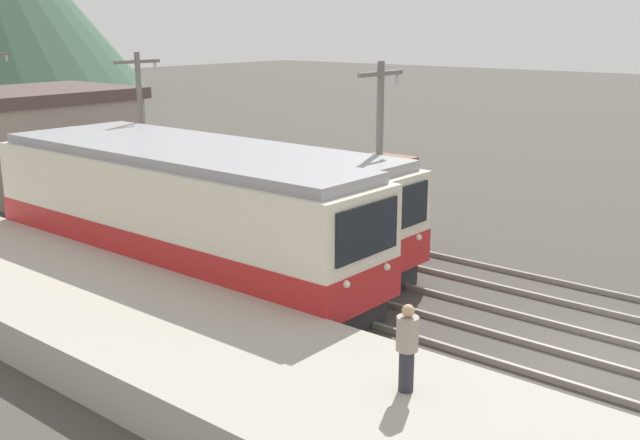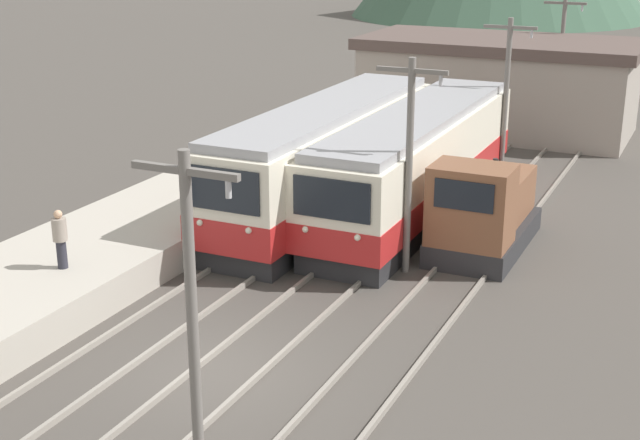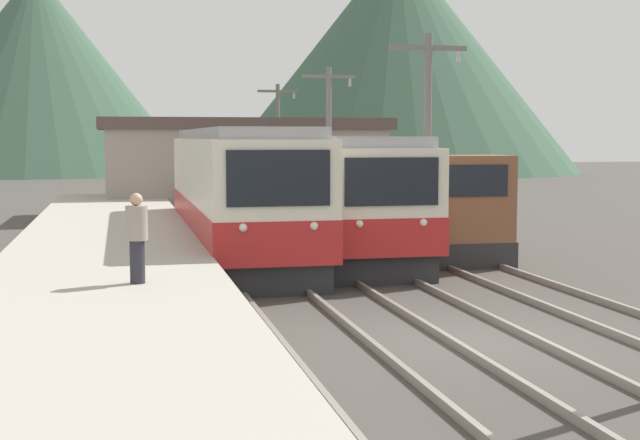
{
  "view_description": "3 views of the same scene",
  "coord_description": "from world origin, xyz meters",
  "px_view_note": "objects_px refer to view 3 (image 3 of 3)",
  "views": [
    {
      "loc": [
        -15.55,
        -4.68,
        7.03
      ],
      "look_at": [
        -0.56,
        7.71,
        1.94
      ],
      "focal_mm": 42.0,
      "sensor_mm": 36.0,
      "label": 1
    },
    {
      "loc": [
        9.46,
        -14.97,
        9.54
      ],
      "look_at": [
        -0.58,
        6.52,
        1.48
      ],
      "focal_mm": 50.0,
      "sensor_mm": 36.0,
      "label": 2
    },
    {
      "loc": [
        -5.9,
        -14.0,
        3.49
      ],
      "look_at": [
        -1.3,
        6.43,
        1.53
      ],
      "focal_mm": 50.0,
      "sensor_mm": 36.0,
      "label": 3
    }
  ],
  "objects_px": {
    "commuter_train_left": "(238,199)",
    "person_on_platform": "(137,235)",
    "commuter_train_center": "(324,198)",
    "catenary_mast_distant": "(278,140)",
    "shunting_locomotive": "(446,217)",
    "catenary_mast_mid": "(428,143)",
    "catenary_mast_far": "(329,141)"
  },
  "relations": [
    {
      "from": "commuter_train_left",
      "to": "person_on_platform",
      "type": "xyz_separation_m",
      "value": [
        -3.03,
        -9.72,
        0.08
      ]
    },
    {
      "from": "catenary_mast_distant",
      "to": "person_on_platform",
      "type": "bearing_deg",
      "value": -104.94
    },
    {
      "from": "commuter_train_left",
      "to": "catenary_mast_distant",
      "type": "bearing_deg",
      "value": 76.39
    },
    {
      "from": "catenary_mast_mid",
      "to": "commuter_train_left",
      "type": "bearing_deg",
      "value": 137.56
    },
    {
      "from": "commuter_train_center",
      "to": "catenary_mast_distant",
      "type": "distance_m",
      "value": 16.8
    },
    {
      "from": "catenary_mast_far",
      "to": "catenary_mast_distant",
      "type": "relative_size",
      "value": 1.0
    },
    {
      "from": "catenary_mast_mid",
      "to": "catenary_mast_distant",
      "type": "xyz_separation_m",
      "value": [
        0.0,
        21.73,
        0.0
      ]
    },
    {
      "from": "commuter_train_left",
      "to": "person_on_platform",
      "type": "bearing_deg",
      "value": -107.32
    },
    {
      "from": "commuter_train_center",
      "to": "catenary_mast_distant",
      "type": "xyz_separation_m",
      "value": [
        1.51,
        16.64,
        1.71
      ]
    },
    {
      "from": "shunting_locomotive",
      "to": "catenary_mast_distant",
      "type": "relative_size",
      "value": 0.84
    },
    {
      "from": "catenary_mast_mid",
      "to": "catenary_mast_far",
      "type": "distance_m",
      "value": 10.86
    },
    {
      "from": "shunting_locomotive",
      "to": "catenary_mast_far",
      "type": "xyz_separation_m",
      "value": [
        -1.49,
        8.3,
        2.13
      ]
    },
    {
      "from": "catenary_mast_mid",
      "to": "catenary_mast_far",
      "type": "xyz_separation_m",
      "value": [
        0.0,
        10.86,
        0.0
      ]
    },
    {
      "from": "catenary_mast_far",
      "to": "catenary_mast_mid",
      "type": "bearing_deg",
      "value": -90.0
    },
    {
      "from": "commuter_train_center",
      "to": "catenary_mast_far",
      "type": "xyz_separation_m",
      "value": [
        1.51,
        5.78,
        1.71
      ]
    },
    {
      "from": "shunting_locomotive",
      "to": "catenary_mast_mid",
      "type": "distance_m",
      "value": 3.65
    },
    {
      "from": "catenary_mast_mid",
      "to": "person_on_platform",
      "type": "bearing_deg",
      "value": -141.77
    },
    {
      "from": "shunting_locomotive",
      "to": "catenary_mast_mid",
      "type": "bearing_deg",
      "value": -120.2
    },
    {
      "from": "catenary_mast_mid",
      "to": "shunting_locomotive",
      "type": "bearing_deg",
      "value": 59.8
    },
    {
      "from": "shunting_locomotive",
      "to": "person_on_platform",
      "type": "bearing_deg",
      "value": -136.62
    },
    {
      "from": "shunting_locomotive",
      "to": "catenary_mast_distant",
      "type": "bearing_deg",
      "value": 94.45
    },
    {
      "from": "commuter_train_center",
      "to": "shunting_locomotive",
      "type": "distance_m",
      "value": 3.95
    },
    {
      "from": "commuter_train_center",
      "to": "shunting_locomotive",
      "type": "bearing_deg",
      "value": -40.1
    },
    {
      "from": "person_on_platform",
      "to": "catenary_mast_distant",
      "type": "bearing_deg",
      "value": 75.06
    },
    {
      "from": "catenary_mast_distant",
      "to": "catenary_mast_mid",
      "type": "bearing_deg",
      "value": -90.0
    },
    {
      "from": "commuter_train_left",
      "to": "commuter_train_center",
      "type": "xyz_separation_m",
      "value": [
        2.8,
        1.15,
        -0.09
      ]
    },
    {
      "from": "commuter_train_center",
      "to": "person_on_platform",
      "type": "height_order",
      "value": "commuter_train_center"
    },
    {
      "from": "catenary_mast_mid",
      "to": "catenary_mast_distant",
      "type": "height_order",
      "value": "same"
    },
    {
      "from": "commuter_train_left",
      "to": "catenary_mast_mid",
      "type": "distance_m",
      "value": 6.06
    },
    {
      "from": "catenary_mast_mid",
      "to": "catenary_mast_distant",
      "type": "relative_size",
      "value": 1.0
    },
    {
      "from": "shunting_locomotive",
      "to": "catenary_mast_mid",
      "type": "relative_size",
      "value": 0.84
    },
    {
      "from": "commuter_train_left",
      "to": "commuter_train_center",
      "type": "distance_m",
      "value": 3.03
    }
  ]
}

